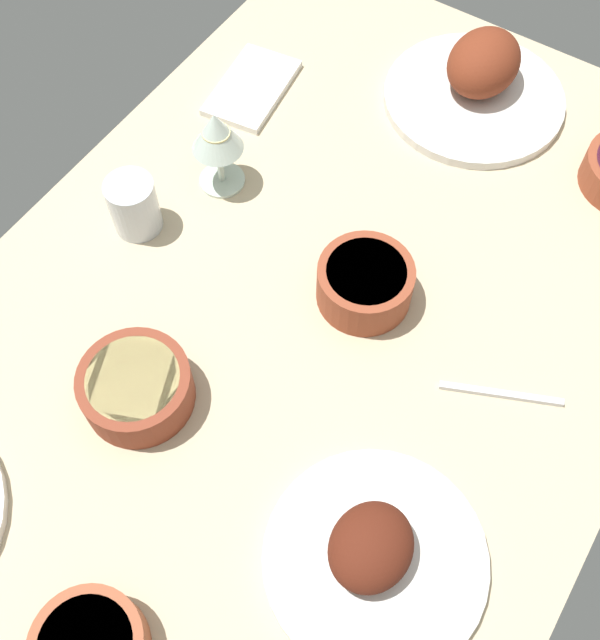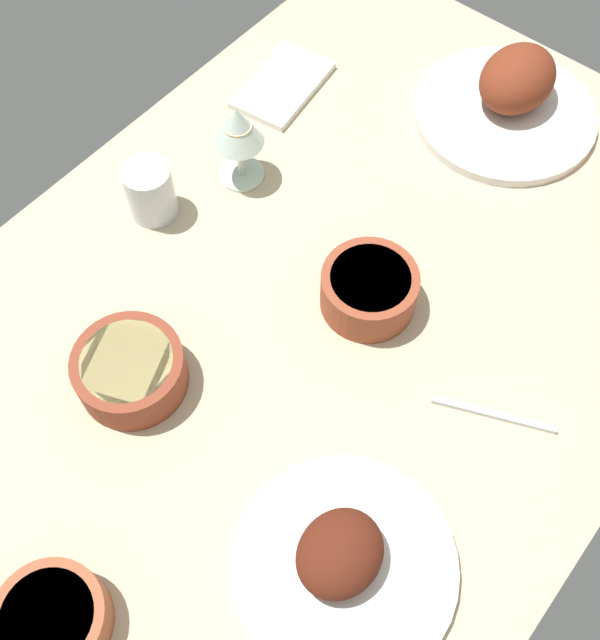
% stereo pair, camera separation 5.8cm
% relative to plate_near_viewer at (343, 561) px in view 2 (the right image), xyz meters
% --- Properties ---
extents(dining_table, '(1.40, 0.90, 0.04)m').
position_rel_plate_near_viewer_xyz_m(dining_table, '(-0.21, -0.24, -0.04)').
color(dining_table, '#C6B28E').
rests_on(dining_table, ground).
extents(plate_near_viewer, '(0.26, 0.26, 0.08)m').
position_rel_plate_near_viewer_xyz_m(plate_near_viewer, '(0.00, 0.00, 0.00)').
color(plate_near_viewer, silver).
rests_on(plate_near_viewer, dining_table).
extents(plate_center_main, '(0.29, 0.29, 0.11)m').
position_rel_plate_near_viewer_xyz_m(plate_center_main, '(-0.74, -0.24, 0.01)').
color(plate_center_main, silver).
rests_on(plate_center_main, dining_table).
extents(bowl_soup, '(0.13, 0.13, 0.06)m').
position_rel_plate_near_viewer_xyz_m(bowl_soup, '(-0.30, -0.19, 0.01)').
color(bowl_soup, brown).
rests_on(bowl_soup, dining_table).
extents(bowl_cream, '(0.12, 0.12, 0.05)m').
position_rel_plate_near_viewer_xyz_m(bowl_cream, '(0.25, -0.21, 0.01)').
color(bowl_cream, '#A35133').
rests_on(bowl_cream, dining_table).
extents(bowl_pasta, '(0.14, 0.14, 0.06)m').
position_rel_plate_near_viewer_xyz_m(bowl_pasta, '(-0.01, -0.36, 0.01)').
color(bowl_pasta, brown).
rests_on(bowl_pasta, dining_table).
extents(wine_glass, '(0.08, 0.08, 0.14)m').
position_rel_plate_near_viewer_xyz_m(wine_glass, '(-0.36, -0.48, 0.08)').
color(wine_glass, silver).
rests_on(wine_glass, dining_table).
extents(water_tumbler, '(0.07, 0.07, 0.09)m').
position_rel_plate_near_viewer_xyz_m(water_tumbler, '(-0.23, -0.54, 0.02)').
color(water_tumbler, silver).
rests_on(water_tumbler, dining_table).
extents(folded_napkin, '(0.19, 0.13, 0.01)m').
position_rel_plate_near_viewer_xyz_m(folded_napkin, '(-0.55, -0.55, -0.02)').
color(folded_napkin, white).
rests_on(folded_napkin, dining_table).
extents(fork_loose, '(0.07, 0.15, 0.01)m').
position_rel_plate_near_viewer_xyz_m(fork_loose, '(-0.27, 0.03, -0.02)').
color(fork_loose, silver).
rests_on(fork_loose, dining_table).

